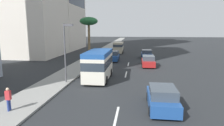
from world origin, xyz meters
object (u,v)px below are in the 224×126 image
object	(u,v)px
street_lamp	(66,46)
minibus_second	(99,64)
car_lead	(148,61)
van_fifth	(118,47)
pedestrian_near_lamp	(8,98)
car_fourth	(162,98)
palm_tree	(89,23)
car_sixth	(147,54)
car_third	(113,56)

from	to	relation	value
street_lamp	minibus_second	bearing A→B (deg)	-54.29
car_lead	van_fifth	size ratio (longest dim) A/B	0.93
van_fifth	pedestrian_near_lamp	size ratio (longest dim) A/B	3.06
car_lead	car_fourth	bearing A→B (deg)	-179.83
street_lamp	pedestrian_near_lamp	bearing A→B (deg)	169.30
palm_tree	car_lead	bearing A→B (deg)	-108.25
car_sixth	van_fifth	bearing A→B (deg)	40.75
palm_tree	street_lamp	world-z (taller)	palm_tree
car_lead	car_sixth	distance (m)	8.29
car_lead	car_sixth	xyz separation A→B (m)	(8.29, -0.18, -0.01)
minibus_second	van_fifth	xyz separation A→B (m)	(23.52, -0.03, -0.31)
car_third	car_fourth	bearing A→B (deg)	16.07
palm_tree	car_fourth	bearing A→B (deg)	-152.78
minibus_second	street_lamp	xyz separation A→B (m)	(-2.03, 2.82, 2.09)
minibus_second	car_fourth	world-z (taller)	minibus_second
car_sixth	palm_tree	distance (m)	12.41
van_fifth	car_sixth	distance (m)	9.13
car_lead	car_sixth	world-z (taller)	car_lead
pedestrian_near_lamp	car_lead	bearing A→B (deg)	-120.74
minibus_second	palm_tree	distance (m)	13.00
car_third	van_fifth	xyz separation A→B (m)	(10.81, 0.06, 0.60)
car_fourth	pedestrian_near_lamp	world-z (taller)	pedestrian_near_lamp
car_sixth	pedestrian_near_lamp	distance (m)	27.75
pedestrian_near_lamp	car_fourth	bearing A→B (deg)	-170.01
minibus_second	car_fourth	distance (m)	9.35
minibus_second	palm_tree	xyz separation A→B (m)	(11.50, 3.80, 4.73)
car_third	street_lamp	distance (m)	15.33
van_fifth	palm_tree	xyz separation A→B (m)	(-12.03, 3.82, 5.03)
car_sixth	pedestrian_near_lamp	size ratio (longest dim) A/B	2.65
car_lead	street_lamp	distance (m)	13.82
minibus_second	car_lead	bearing A→B (deg)	145.22
van_fifth	street_lamp	world-z (taller)	street_lamp
pedestrian_near_lamp	street_lamp	xyz separation A→B (m)	(7.18, -1.36, 2.80)
car_lead	minibus_second	world-z (taller)	minibus_second
van_fifth	car_sixth	xyz separation A→B (m)	(-6.90, -5.94, -0.65)
palm_tree	street_lamp	size ratio (longest dim) A/B	1.24
car_sixth	palm_tree	xyz separation A→B (m)	(-5.13, 9.77, 5.69)
car_third	palm_tree	size ratio (longest dim) A/B	0.59
minibus_second	palm_tree	size ratio (longest dim) A/B	0.85
car_lead	palm_tree	distance (m)	11.59
pedestrian_near_lamp	palm_tree	size ratio (longest dim) A/B	0.22
car_fourth	car_sixth	size ratio (longest dim) A/B	1.04
palm_tree	minibus_second	bearing A→B (deg)	-161.72
car_fourth	van_fifth	size ratio (longest dim) A/B	0.90
minibus_second	street_lamp	world-z (taller)	street_lamp
car_fourth	palm_tree	bearing A→B (deg)	27.22
car_third	car_fourth	world-z (taller)	car_third
van_fifth	street_lamp	distance (m)	25.82
car_fourth	car_third	bearing A→B (deg)	16.07
car_lead	car_fourth	world-z (taller)	car_lead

